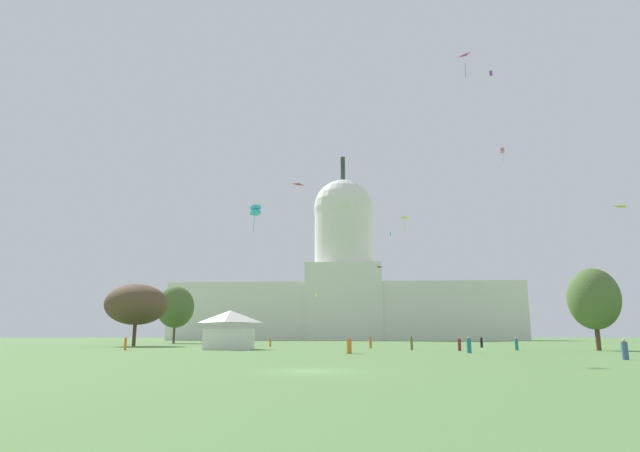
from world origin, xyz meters
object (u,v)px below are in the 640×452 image
event_tent (230,330)px  person_olive_edge_west (412,343)px  person_denim_back_center (625,350)px  kite_pink_high (502,150)px  person_orange_front_right (371,343)px  kite_magenta_high (467,59)px  person_teal_front_left (516,344)px  kite_red_mid (299,185)px  person_teal_lawn_far_right (469,345)px  person_black_back_right (482,342)px  kite_violet_high (491,73)px  capitol_building (344,290)px  person_orange_edge_east (270,342)px  tree_west_mid (136,304)px  person_orange_lawn_far_left (349,346)px  tree_east_mid (594,299)px  tree_west_far (175,307)px  kite_yellow_mid (404,219)px  kite_lime_low (316,296)px  kite_gold_low (625,208)px  kite_green_mid (390,234)px  kite_cyan_mid (256,210)px  kite_black_mid (379,269)px  person_orange_mid_right (125,344)px  person_maroon_mid_center (459,344)px

event_tent → person_olive_edge_west: bearing=-6.9°
person_denim_back_center → kite_pink_high: bearing=157.8°
person_orange_front_right → kite_magenta_high: (15.51, -3.11, 42.81)m
person_teal_front_left → kite_red_mid: kite_red_mid is taller
person_teal_lawn_far_right → person_teal_front_left: size_ratio=1.08×
person_black_back_right → person_denim_back_center: (1.50, -40.99, -0.05)m
kite_violet_high → kite_magenta_high: kite_violet_high is taller
capitol_building → person_orange_edge_east: 115.92m
tree_west_mid → person_orange_lawn_far_left: size_ratio=9.19×
tree_east_mid → person_olive_edge_west: tree_east_mid is taller
tree_west_far → tree_west_mid: 33.31m
kite_yellow_mid → kite_lime_low: kite_yellow_mid is taller
capitol_building → kite_magenta_high: capitol_building is taller
event_tent → kite_gold_low: 49.41m
person_orange_lawn_far_left → kite_green_mid: (11.12, 96.61, 30.22)m
kite_green_mid → tree_east_mid: bearing=-104.5°
tree_east_mid → person_olive_edge_west: 23.52m
event_tent → kite_cyan_mid: 16.48m
person_teal_lawn_far_right → kite_magenta_high: size_ratio=0.52×
event_tent → kite_black_mid: (24.13, 92.16, 19.54)m
person_orange_mid_right → kite_yellow_mid: (38.88, 33.28, 23.09)m
person_orange_front_right → person_orange_edge_east: size_ratio=1.11×
person_teal_front_left → person_denim_back_center: bearing=-5.7°
person_teal_front_left → kite_black_mid: 97.23m
kite_yellow_mid → person_orange_lawn_far_left: bearing=-92.4°
person_teal_front_left → person_orange_mid_right: 49.53m
kite_lime_low → kite_green_mid: kite_green_mid is taller
person_orange_front_right → tree_west_far: bearing=-77.7°
person_teal_lawn_far_right → kite_green_mid: (-1.53, 94.17, 30.18)m
kite_lime_low → kite_pink_high: size_ratio=0.70×
tree_west_far → person_orange_lawn_far_left: tree_west_far is taller
person_olive_edge_west → person_teal_lawn_far_right: size_ratio=1.01×
capitol_building → person_orange_lawn_far_left: capitol_building is taller
person_orange_mid_right → kite_magenta_high: bearing=111.7°
person_orange_front_right → kite_yellow_mid: size_ratio=0.57×
tree_west_mid → person_teal_lawn_far_right: bearing=-32.5°
kite_black_mid → kite_lime_low: size_ratio=0.73×
tree_east_mid → kite_lime_low: (-39.28, 55.91, 4.60)m
tree_east_mid → person_maroon_mid_center: tree_east_mid is taller
person_orange_lawn_far_left → kite_lime_low: size_ratio=0.66×
kite_cyan_mid → kite_red_mid: 13.40m
person_teal_front_left → kite_magenta_high: 43.36m
kite_red_mid → kite_gold_low: kite_red_mid is taller
kite_cyan_mid → kite_green_mid: bearing=-156.3°
kite_lime_low → kite_red_mid: (0.75, -45.80, 14.02)m
kite_lime_low → person_olive_edge_west: bearing=37.8°
person_orange_lawn_far_left → kite_cyan_mid: (-12.63, 12.67, 17.64)m
person_orange_front_right → person_denim_back_center: size_ratio=1.05×
person_orange_edge_east → tree_east_mid: bearing=-97.7°
tree_west_mid → person_orange_edge_east: bearing=-3.8°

